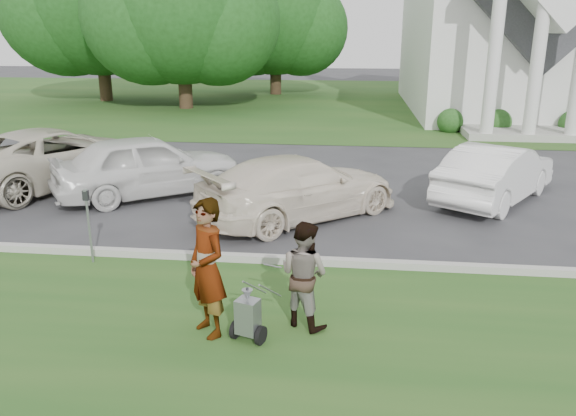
% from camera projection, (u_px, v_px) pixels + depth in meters
% --- Properties ---
extents(ground, '(120.00, 120.00, 0.00)m').
position_uv_depth(ground, '(271.00, 276.00, 9.88)').
color(ground, '#333335').
rests_on(ground, ground).
extents(grass_strip, '(80.00, 7.00, 0.01)m').
position_uv_depth(grass_strip, '(236.00, 374.00, 7.04)').
color(grass_strip, '#204C1A').
rests_on(grass_strip, ground).
extents(church_lawn, '(80.00, 30.00, 0.01)m').
position_uv_depth(church_lawn, '(332.00, 100.00, 35.47)').
color(church_lawn, '#204C1A').
rests_on(church_lawn, ground).
extents(curb, '(80.00, 0.18, 0.15)m').
position_uv_depth(curb, '(275.00, 260.00, 10.38)').
color(curb, '#9E9E93').
rests_on(curb, ground).
extents(tree_left, '(10.63, 8.40, 9.71)m').
position_uv_depth(tree_left, '(181.00, 12.00, 30.07)').
color(tree_left, '#332316').
rests_on(tree_left, ground).
extents(tree_far, '(11.64, 9.20, 10.73)m').
position_uv_depth(tree_far, '(97.00, 4.00, 33.39)').
color(tree_far, '#332316').
rests_on(tree_far, ground).
extents(tree_back, '(9.61, 7.60, 8.89)m').
position_uv_depth(tree_back, '(275.00, 22.00, 37.33)').
color(tree_back, '#332316').
rests_on(tree_back, ground).
extents(striping_cart, '(0.65, 0.98, 0.85)m').
position_uv_depth(striping_cart, '(248.00, 317.00, 7.69)').
color(striping_cart, black).
rests_on(striping_cart, ground).
extents(person_left, '(0.84, 0.85, 1.98)m').
position_uv_depth(person_left, '(207.00, 269.00, 7.70)').
color(person_left, '#999999').
rests_on(person_left, ground).
extents(person_right, '(0.97, 0.91, 1.58)m').
position_uv_depth(person_right, '(304.00, 275.00, 7.99)').
color(person_right, '#999999').
rests_on(person_right, ground).
extents(parking_meter_near, '(0.10, 0.09, 1.41)m').
position_uv_depth(parking_meter_near, '(88.00, 217.00, 10.17)').
color(parking_meter_near, gray).
rests_on(parking_meter_near, ground).
extents(car_a, '(4.86, 6.33, 1.60)m').
position_uv_depth(car_a, '(54.00, 156.00, 15.59)').
color(car_a, beige).
rests_on(car_a, ground).
extents(car_b, '(4.99, 4.37, 1.63)m').
position_uv_depth(car_b, '(148.00, 165.00, 14.50)').
color(car_b, silver).
rests_on(car_b, ground).
extents(car_c, '(5.02, 4.81, 1.44)m').
position_uv_depth(car_c, '(299.00, 187.00, 12.79)').
color(car_c, '#EEE1CA').
rests_on(car_c, ground).
extents(car_d, '(3.71, 4.52, 1.45)m').
position_uv_depth(car_d, '(496.00, 173.00, 14.05)').
color(car_d, white).
rests_on(car_d, ground).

